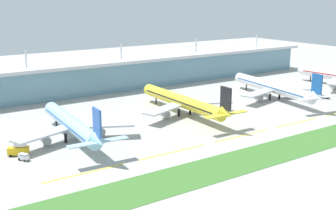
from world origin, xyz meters
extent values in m
plane|color=#A8A59E|center=(0.00, 0.00, 0.00)|extent=(600.00, 600.00, 0.00)
cube|color=#6693A8|center=(0.00, 114.17, 8.15)|extent=(280.00, 28.00, 16.31)
cube|color=silver|center=(0.00, 114.17, 17.21)|extent=(288.00, 34.00, 1.80)
cylinder|color=silver|center=(-56.00, 108.57, 22.61)|extent=(0.90, 0.90, 9.00)
cylinder|color=silver|center=(0.00, 108.57, 22.61)|extent=(0.90, 0.90, 9.00)
cylinder|color=silver|center=(56.00, 108.57, 22.61)|extent=(0.90, 0.90, 9.00)
cylinder|color=silver|center=(112.00, 108.57, 22.61)|extent=(0.90, 0.90, 9.00)
cylinder|color=#9ED1EA|center=(-61.57, 35.44, 6.50)|extent=(9.08, 53.61, 5.80)
cone|color=#9ED1EA|center=(-59.81, 64.07, 6.50)|extent=(5.75, 4.33, 5.51)
cone|color=#9ED1EA|center=(-63.40, 5.82, 7.70)|extent=(5.33, 6.92, 5.72)
cube|color=#2D5BB7|center=(-63.34, 6.82, 14.15)|extent=(1.09, 6.43, 9.50)
cube|color=#9ED1EA|center=(-68.86, 6.66, 7.50)|extent=(10.18, 3.81, 0.36)
cube|color=#9ED1EA|center=(-57.88, 5.98, 7.50)|extent=(10.18, 3.81, 0.36)
cube|color=#B7BABF|center=(-73.82, 31.77, 5.20)|extent=(24.92, 14.05, 0.70)
cylinder|color=gray|center=(-72.54, 33.13, 2.40)|extent=(3.47, 4.69, 3.20)
cube|color=#B7BABF|center=(-49.87, 30.29, 5.20)|extent=(24.59, 16.48, 0.70)
cylinder|color=gray|center=(-50.98, 31.80, 2.40)|extent=(3.47, 4.69, 3.20)
cylinder|color=black|center=(-60.34, 55.42, 1.80)|extent=(0.70, 0.70, 3.60)
cylinder|color=black|center=(-64.95, 32.65, 1.80)|extent=(1.10, 1.10, 3.60)
cylinder|color=black|center=(-58.57, 32.25, 1.80)|extent=(1.10, 1.10, 3.60)
cube|color=#2D5BB7|center=(-61.57, 35.44, 6.90)|extent=(8.79, 48.29, 0.60)
cylinder|color=yellow|center=(-4.19, 41.55, 6.50)|extent=(7.21, 60.84, 5.80)
cone|color=yellow|center=(-3.44, 73.90, 6.50)|extent=(5.60, 4.13, 5.51)
cone|color=yellow|center=(-4.96, 8.20, 7.70)|extent=(5.08, 6.74, 5.72)
cube|color=black|center=(-4.94, 9.20, 14.15)|extent=(0.85, 6.41, 9.50)
cube|color=yellow|center=(-10.45, 8.82, 7.50)|extent=(10.07, 3.43, 0.36)
cube|color=yellow|center=(0.55, 8.57, 7.50)|extent=(10.07, 3.43, 0.36)
cube|color=#B7BABF|center=(-16.29, 37.40, 5.20)|extent=(24.86, 14.83, 0.70)
cylinder|color=gray|center=(-15.05, 38.82, 2.40)|extent=(3.30, 4.57, 3.20)
cube|color=#B7BABF|center=(7.71, 36.85, 5.20)|extent=(24.73, 15.75, 0.70)
cylinder|color=gray|center=(6.54, 38.32, 2.40)|extent=(3.30, 4.57, 3.20)
cylinder|color=black|center=(-3.66, 64.31, 1.80)|extent=(0.70, 0.70, 3.60)
cylinder|color=black|center=(-7.46, 38.62, 1.80)|extent=(1.10, 1.10, 3.60)
cylinder|color=black|center=(-1.06, 38.47, 1.80)|extent=(1.10, 1.10, 3.60)
cube|color=black|center=(-4.19, 41.55, 6.90)|extent=(7.11, 54.77, 0.60)
cylinder|color=white|center=(55.49, 40.04, 6.50)|extent=(14.94, 62.08, 5.80)
cone|color=white|center=(60.39, 72.63, 6.50)|extent=(6.04, 4.77, 5.51)
cone|color=white|center=(50.44, 6.47, 7.70)|extent=(5.86, 7.29, 5.72)
cube|color=#19519E|center=(50.59, 7.46, 14.15)|extent=(1.64, 6.43, 9.50)
cube|color=white|center=(45.07, 7.78, 7.50)|extent=(10.36, 4.65, 0.36)
cube|color=white|center=(55.95, 6.15, 7.50)|extent=(10.36, 4.65, 0.36)
cube|color=#B7BABF|center=(42.96, 37.45, 5.20)|extent=(24.92, 12.19, 0.70)
cylinder|color=gray|center=(44.36, 38.70, 2.40)|extent=(3.83, 4.93, 3.20)
cube|color=#B7BABF|center=(66.69, 33.88, 5.20)|extent=(24.12, 18.06, 0.70)
cylinder|color=gray|center=(65.72, 35.49, 2.40)|extent=(3.83, 4.93, 3.20)
cylinder|color=black|center=(58.94, 63.00, 1.80)|extent=(0.70, 0.70, 3.60)
cylinder|color=black|center=(51.87, 37.55, 1.80)|extent=(1.10, 1.10, 3.60)
cylinder|color=black|center=(58.20, 36.60, 1.80)|extent=(1.10, 1.10, 3.60)
cube|color=#19519E|center=(55.49, 40.04, 6.90)|extent=(14.06, 55.96, 0.60)
cone|color=white|center=(112.41, 68.36, 6.50)|extent=(5.88, 4.53, 5.51)
cube|color=#B7BABF|center=(103.75, 34.25, 5.20)|extent=(24.41, 17.17, 0.70)
cylinder|color=gray|center=(104.80, 35.80, 2.40)|extent=(3.63, 4.80, 3.20)
cylinder|color=black|center=(113.27, 59.73, 1.80)|extent=(0.70, 0.70, 3.60)
cube|color=yellow|center=(-71.00, 0.95, 0.02)|extent=(28.00, 0.70, 0.04)
cube|color=yellow|center=(-37.00, 0.95, 0.02)|extent=(28.00, 0.70, 0.04)
cube|color=yellow|center=(-3.00, 0.95, 0.02)|extent=(28.00, 0.70, 0.04)
cube|color=yellow|center=(31.00, 0.95, 0.02)|extent=(28.00, 0.70, 0.04)
cube|color=#3D702D|center=(0.00, -19.47, 0.05)|extent=(300.00, 18.00, 0.10)
cube|color=gold|center=(-83.90, 28.92, 1.75)|extent=(7.62, 5.46, 2.60)
cylinder|color=silver|center=(-83.18, 28.58, 3.95)|extent=(4.47, 3.53, 2.00)
cylinder|color=black|center=(-86.67, 28.96, 0.45)|extent=(0.96, 0.70, 0.90)
cylinder|color=black|center=(-85.66, 31.07, 0.45)|extent=(0.96, 0.70, 0.90)
cylinder|color=black|center=(-82.13, 26.78, 0.45)|extent=(0.96, 0.70, 0.90)
cylinder|color=black|center=(-81.12, 28.89, 0.45)|extent=(0.96, 0.70, 0.90)
cube|color=silver|center=(-83.85, 22.91, 1.25)|extent=(3.32, 4.02, 1.60)
cube|color=silver|center=(-83.85, 22.91, 2.40)|extent=(3.15, 3.71, 0.16)
cylinder|color=black|center=(-85.17, 23.62, 0.45)|extent=(0.74, 0.96, 0.90)
cylinder|color=black|center=(-83.75, 24.40, 0.45)|extent=(0.74, 0.96, 0.90)
cylinder|color=black|center=(-83.95, 21.41, 0.45)|extent=(0.74, 0.96, 0.90)
cylinder|color=black|center=(-82.53, 22.20, 0.45)|extent=(0.74, 0.96, 0.90)
cube|color=#333842|center=(79.86, 23.34, 1.15)|extent=(4.08, 5.01, 1.40)
cylinder|color=black|center=(81.51, 22.42, 0.45)|extent=(0.71, 0.96, 0.90)
cylinder|color=black|center=(79.56, 21.48, 0.45)|extent=(0.71, 0.96, 0.90)
cylinder|color=black|center=(80.17, 25.19, 0.45)|extent=(0.71, 0.96, 0.90)
cylinder|color=black|center=(78.22, 24.25, 0.45)|extent=(0.71, 0.96, 0.90)
camera|label=1|loc=(-121.30, -121.18, 55.23)|focal=46.69mm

